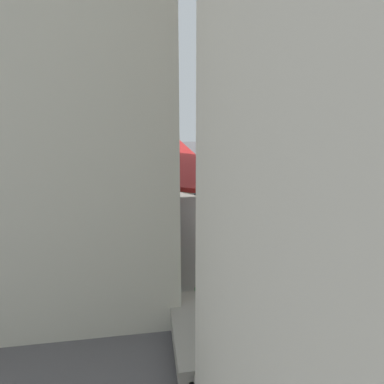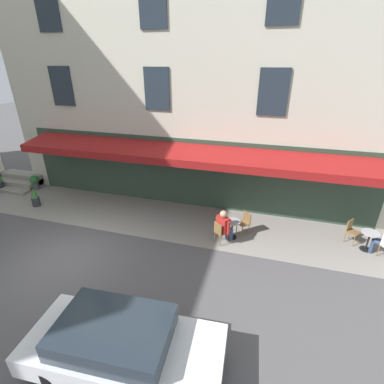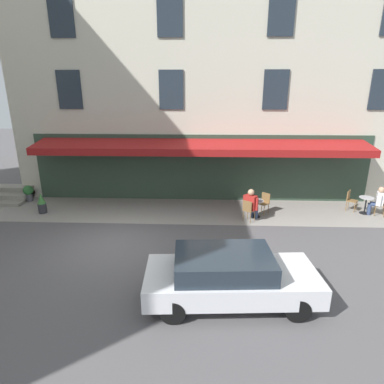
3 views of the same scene
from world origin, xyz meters
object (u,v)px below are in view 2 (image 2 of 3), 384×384
Objects in this scene: potted_plant_mid_terrace at (35,197)px; potted_plant_entrance_right at (35,182)px; cafe_chair_wicker_near_door at (220,231)px; seated_patron_in_red at (224,225)px; cafe_table_near_entrance at (369,238)px; cafe_chair_wicker_facing_street at (351,229)px; seated_companion_in_white at (384,238)px; parked_car_white at (122,345)px; cafe_table_mid_terrace at (232,227)px; cafe_chair_wicker_by_window at (245,221)px.

potted_plant_entrance_right is at bearing -46.88° from potted_plant_mid_terrace.
potted_plant_entrance_right is (10.39, -2.11, -0.10)m from cafe_chair_wicker_near_door.
potted_plant_entrance_right is at bearing -10.47° from seated_patron_in_red.
seated_patron_in_red reaches higher than potted_plant_entrance_right.
cafe_chair_wicker_facing_street reaches higher than cafe_table_near_entrance.
parked_car_white is at bearing 42.05° from seated_companion_in_white.
cafe_chair_wicker_facing_street is 15.14m from potted_plant_entrance_right.
seated_patron_in_red is (0.26, 0.33, 0.23)m from cafe_table_mid_terrace.
cafe_chair_wicker_facing_street is 8.92m from parked_car_white.
seated_patron_in_red is (-0.13, -0.17, 0.17)m from cafe_chair_wicker_near_door.
potted_plant_entrance_right is (16.01, -1.20, -0.25)m from seated_companion_in_white.
parked_car_white reaches higher than cafe_chair_wicker_facing_street.
potted_plant_entrance_right is at bearing -8.54° from cafe_table_mid_terrace.
cafe_chair_wicker_facing_street is 1.16× the size of potted_plant_entrance_right.
seated_companion_in_white is (-4.80, 0.04, 0.14)m from cafe_chair_wicker_by_window.
seated_companion_in_white reaches higher than potted_plant_mid_terrace.
seated_patron_in_red is at bearing 10.11° from cafe_table_near_entrance.
seated_patron_in_red is at bearing -128.38° from cafe_chair_wicker_near_door.
cafe_chair_wicker_by_window is 11.27m from potted_plant_entrance_right.
cafe_table_mid_terrace is at bearing -105.31° from parked_car_white.
cafe_chair_wicker_near_door is 0.21× the size of parked_car_white.
cafe_table_mid_terrace is at bearing 179.51° from potted_plant_mid_terrace.
seated_patron_in_red reaches higher than cafe_chair_wicker_facing_street.
parked_car_white reaches higher than potted_plant_entrance_right.
potted_plant_mid_terrace is at bearing 2.24° from cafe_chair_wicker_by_window.
cafe_chair_wicker_near_door reaches higher than cafe_table_mid_terrace.
cafe_chair_wicker_by_window is 0.21× the size of parked_car_white.
seated_companion_in_white reaches higher than cafe_chair_wicker_by_window.
cafe_chair_wicker_facing_street is at bearing -164.27° from seated_patron_in_red.
parked_car_white is at bearing 143.34° from potted_plant_mid_terrace.
parked_car_white is (1.30, 5.38, -0.01)m from seated_patron_in_red.
cafe_chair_wicker_by_window is at bearing -131.16° from seated_patron_in_red.
seated_companion_in_white is 0.29× the size of parked_car_white.
cafe_chair_wicker_by_window reaches higher than potted_plant_mid_terrace.
potted_plant_mid_terrace is (9.77, 0.38, -0.11)m from cafe_chair_wicker_by_window.
cafe_chair_wicker_near_door is 0.28m from seated_patron_in_red.
cafe_chair_wicker_near_door is 5.70m from seated_companion_in_white.
seated_companion_in_white is (-5.23, -0.42, 0.20)m from cafe_table_mid_terrace.
seated_patron_in_red is at bearing 48.84° from cafe_chair_wicker_by_window.
seated_companion_in_white is 1.42× the size of potted_plant_mid_terrace.
parked_car_white is (-7.78, 5.79, 0.27)m from potted_plant_mid_terrace.
cafe_table_mid_terrace is 10.90m from potted_plant_entrance_right.
cafe_table_mid_terrace is 5.92m from parked_car_white.
cafe_chair_wicker_facing_street is 1.21× the size of cafe_table_mid_terrace.
seated_companion_in_white is at bearing -170.74° from cafe_chair_wicker_near_door.
cafe_table_mid_terrace is 0.58× the size of seated_companion_in_white.
cafe_table_near_entrance is at bearing -177.96° from potted_plant_mid_terrace.
seated_patron_in_red reaches higher than parked_car_white.
potted_plant_entrance_right is at bearing -4.28° from seated_companion_in_white.
parked_car_white reaches higher than cafe_table_near_entrance.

